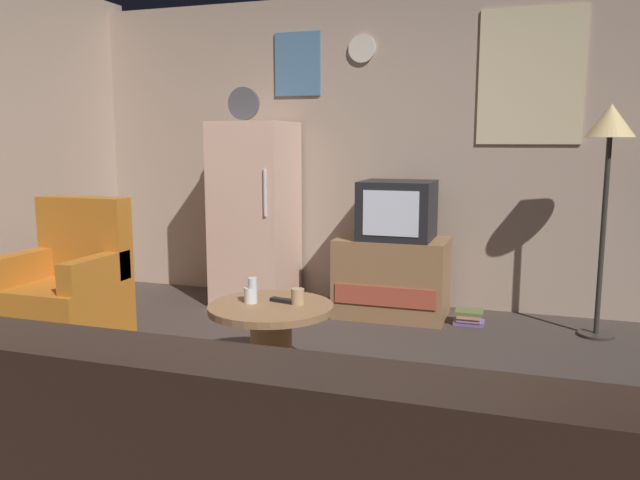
{
  "coord_description": "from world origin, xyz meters",
  "views": [
    {
      "loc": [
        1.23,
        -2.7,
        1.35
      ],
      "look_at": [
        0.03,
        0.9,
        0.75
      ],
      "focal_mm": 35.45,
      "sensor_mm": 36.0,
      "label": 1
    }
  ],
  "objects_px": {
    "remote_control": "(282,300)",
    "fridge": "(255,213)",
    "standing_lamp": "(610,139)",
    "mug_ceramic_white": "(251,295)",
    "crt_tv": "(397,210)",
    "armchair": "(68,291)",
    "tv_stand": "(392,277)",
    "coffee_table": "(271,340)",
    "wine_glass": "(252,291)",
    "mug_ceramic_tan": "(297,296)",
    "book_stack": "(469,317)"
  },
  "relations": [
    {
      "from": "fridge",
      "to": "armchair",
      "type": "bearing_deg",
      "value": -121.22
    },
    {
      "from": "armchair",
      "to": "fridge",
      "type": "bearing_deg",
      "value": 58.78
    },
    {
      "from": "standing_lamp",
      "to": "mug_ceramic_white",
      "type": "relative_size",
      "value": 17.67
    },
    {
      "from": "fridge",
      "to": "wine_glass",
      "type": "xyz_separation_m",
      "value": [
        0.67,
        -1.53,
        -0.26
      ]
    },
    {
      "from": "tv_stand",
      "to": "crt_tv",
      "type": "relative_size",
      "value": 1.56
    },
    {
      "from": "remote_control",
      "to": "book_stack",
      "type": "xyz_separation_m",
      "value": [
        0.95,
        1.34,
        -0.38
      ]
    },
    {
      "from": "remote_control",
      "to": "fridge",
      "type": "bearing_deg",
      "value": 131.5
    },
    {
      "from": "wine_glass",
      "to": "tv_stand",
      "type": "bearing_deg",
      "value": 71.04
    },
    {
      "from": "wine_glass",
      "to": "standing_lamp",
      "type": "bearing_deg",
      "value": 35.5
    },
    {
      "from": "armchair",
      "to": "book_stack",
      "type": "bearing_deg",
      "value": 25.18
    },
    {
      "from": "crt_tv",
      "to": "mug_ceramic_tan",
      "type": "height_order",
      "value": "crt_tv"
    },
    {
      "from": "crt_tv",
      "to": "remote_control",
      "type": "xyz_separation_m",
      "value": [
        -0.38,
        -1.4,
        -0.4
      ]
    },
    {
      "from": "mug_ceramic_tan",
      "to": "book_stack",
      "type": "distance_m",
      "value": 1.65
    },
    {
      "from": "standing_lamp",
      "to": "armchair",
      "type": "height_order",
      "value": "standing_lamp"
    },
    {
      "from": "crt_tv",
      "to": "mug_ceramic_tan",
      "type": "distance_m",
      "value": 1.48
    },
    {
      "from": "fridge",
      "to": "remote_control",
      "type": "bearing_deg",
      "value": -60.63
    },
    {
      "from": "fridge",
      "to": "wine_glass",
      "type": "height_order",
      "value": "fridge"
    },
    {
      "from": "coffee_table",
      "to": "wine_glass",
      "type": "xyz_separation_m",
      "value": [
        -0.11,
        -0.0,
        0.29
      ]
    },
    {
      "from": "fridge",
      "to": "book_stack",
      "type": "height_order",
      "value": "fridge"
    },
    {
      "from": "wine_glass",
      "to": "book_stack",
      "type": "relative_size",
      "value": 0.68
    },
    {
      "from": "standing_lamp",
      "to": "mug_ceramic_white",
      "type": "distance_m",
      "value": 2.59
    },
    {
      "from": "mug_ceramic_white",
      "to": "tv_stand",
      "type": "bearing_deg",
      "value": 70.48
    },
    {
      "from": "tv_stand",
      "to": "wine_glass",
      "type": "bearing_deg",
      "value": -108.96
    },
    {
      "from": "crt_tv",
      "to": "armchair",
      "type": "relative_size",
      "value": 0.56
    },
    {
      "from": "fridge",
      "to": "coffee_table",
      "type": "bearing_deg",
      "value": -63.06
    },
    {
      "from": "fridge",
      "to": "tv_stand",
      "type": "height_order",
      "value": "fridge"
    },
    {
      "from": "fridge",
      "to": "mug_ceramic_white",
      "type": "bearing_deg",
      "value": -66.88
    },
    {
      "from": "fridge",
      "to": "standing_lamp",
      "type": "relative_size",
      "value": 1.11
    },
    {
      "from": "standing_lamp",
      "to": "tv_stand",
      "type": "bearing_deg",
      "value": 177.38
    },
    {
      "from": "tv_stand",
      "to": "coffee_table",
      "type": "xyz_separation_m",
      "value": [
        -0.39,
        -1.47,
        -0.09
      ]
    },
    {
      "from": "standing_lamp",
      "to": "fridge",
      "type": "bearing_deg",
      "value": 177.27
    },
    {
      "from": "standing_lamp",
      "to": "remote_control",
      "type": "distance_m",
      "value": 2.44
    },
    {
      "from": "crt_tv",
      "to": "book_stack",
      "type": "height_order",
      "value": "crt_tv"
    },
    {
      "from": "book_stack",
      "to": "crt_tv",
      "type": "bearing_deg",
      "value": 174.1
    },
    {
      "from": "fridge",
      "to": "crt_tv",
      "type": "distance_m",
      "value": 1.21
    },
    {
      "from": "remote_control",
      "to": "book_stack",
      "type": "distance_m",
      "value": 1.69
    },
    {
      "from": "book_stack",
      "to": "mug_ceramic_tan",
      "type": "bearing_deg",
      "value": -122.34
    },
    {
      "from": "mug_ceramic_white",
      "to": "crt_tv",
      "type": "bearing_deg",
      "value": 69.34
    },
    {
      "from": "remote_control",
      "to": "standing_lamp",
      "type": "bearing_deg",
      "value": 48.38
    },
    {
      "from": "tv_stand",
      "to": "mug_ceramic_tan",
      "type": "bearing_deg",
      "value": -100.36
    },
    {
      "from": "mug_ceramic_tan",
      "to": "armchair",
      "type": "xyz_separation_m",
      "value": [
        -1.72,
        0.14,
        -0.13
      ]
    },
    {
      "from": "crt_tv",
      "to": "mug_ceramic_tan",
      "type": "bearing_deg",
      "value": -101.66
    },
    {
      "from": "remote_control",
      "to": "mug_ceramic_tan",
      "type": "bearing_deg",
      "value": 5.82
    },
    {
      "from": "tv_stand",
      "to": "crt_tv",
      "type": "height_order",
      "value": "crt_tv"
    },
    {
      "from": "fridge",
      "to": "coffee_table",
      "type": "relative_size",
      "value": 2.46
    },
    {
      "from": "fridge",
      "to": "mug_ceramic_tan",
      "type": "height_order",
      "value": "fridge"
    },
    {
      "from": "mug_ceramic_white",
      "to": "armchair",
      "type": "height_order",
      "value": "armchair"
    },
    {
      "from": "remote_control",
      "to": "book_stack",
      "type": "relative_size",
      "value": 0.68
    },
    {
      "from": "standing_lamp",
      "to": "mug_ceramic_white",
      "type": "height_order",
      "value": "standing_lamp"
    },
    {
      "from": "tv_stand",
      "to": "standing_lamp",
      "type": "height_order",
      "value": "standing_lamp"
    }
  ]
}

